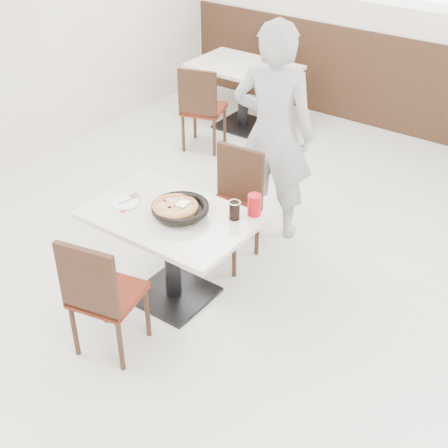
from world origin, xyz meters
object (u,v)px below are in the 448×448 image
Objects in this scene: main_table at (172,257)px; pizza_pan at (180,211)px; side_plate at (125,203)px; bg_table_left at (243,96)px; red_cup at (254,205)px; pizza at (175,209)px; bg_chair_left_near at (204,107)px; chair_far at (227,210)px; cola_glass at (234,211)px; bg_chair_left_far at (267,72)px; diner_person at (273,134)px; chair_near at (108,292)px.

main_table is 3.53× the size of pizza_pan.
pizza_pan is 0.45m from side_plate.
main_table is at bearing -65.14° from bg_table_left.
red_cup is 0.13× the size of bg_table_left.
pizza is 2.66m from bg_chair_left_near.
chair_far reaches higher than red_cup.
bg_chair_left_far is at bearing 118.79° from cola_glass.
side_plate is at bearing 98.59° from bg_chair_left_far.
cola_glass is at bearing 30.48° from pizza_pan.
chair_far reaches higher than main_table.
diner_person reaches higher than pizza.
chair_far is at bearing -58.46° from bg_table_left.
main_table is 1.35m from diner_person.
cola_glass is 0.11× the size of bg_table_left.
cola_glass is at bearing 127.45° from chair_far.
pizza is 3.27m from bg_table_left.
chair_near is 3.10× the size of pizza.
side_plate is (-0.40, -0.09, -0.05)m from pizza.
chair_far is at bearing -65.15° from bg_chair_left_near.
pizza reaches higher than pizza_pan.
red_cup is 0.17× the size of bg_chair_left_near.
side_plate is 0.21× the size of bg_chair_left_far.
pizza is 0.56m from red_cup.
bg_chair_left_far is at bearing 112.50° from pizza.
chair_far reaches higher than pizza.
cola_glass is at bearing -56.92° from bg_table_left.
red_cup reaches higher than pizza_pan.
bg_table_left is (-1.46, 1.71, -0.57)m from diner_person.
diner_person is 2.82m from bg_chair_left_far.
chair_near is 1.18m from red_cup.
bg_chair_left_far reaches higher than main_table.
pizza_pan reaches higher than side_plate.
pizza_pan is 3.85m from bg_chair_left_far.
chair_far is at bearing 75.41° from chair_near.
chair_near is at bearing -58.68° from side_plate.
chair_near is 1.00× the size of bg_chair_left_near.
chair_near is 0.50× the size of diner_person.
cola_glass reaches higher than side_plate.
red_cup is (0.49, 0.35, 0.45)m from main_table.
diner_person reaches higher than pizza_pan.
chair_near is 4.44m from bg_chair_left_far.
main_table is at bearing 77.06° from chair_near.
bg_table_left is 0.72m from bg_chair_left_near.
red_cup is (0.44, -0.30, 0.35)m from chair_far.
pizza_pan is 2.13× the size of red_cup.
chair_far is 0.72m from pizza.
diner_person is 1.98× the size of bg_chair_left_near.
cola_glass reaches higher than bg_table_left.
bg_chair_left_near and bg_chair_left_far have the same top height.
pizza_pan is 0.18× the size of diner_person.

